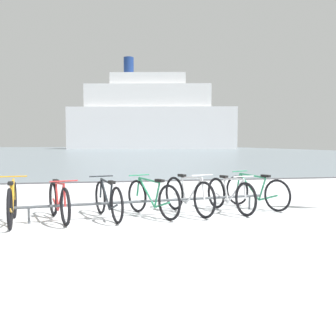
{
  "coord_description": "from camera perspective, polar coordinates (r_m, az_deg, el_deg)",
  "views": [
    {
      "loc": [
        -1.79,
        -3.51,
        1.37
      ],
      "look_at": [
        -0.2,
        4.75,
        0.82
      ],
      "focal_mm": 41.13,
      "sensor_mm": 36.0,
      "label": 1
    }
  ],
  "objects": [
    {
      "name": "ground",
      "position": [
        57.45,
        -9.1,
        2.33
      ],
      "size": [
        80.0,
        132.0,
        0.08
      ],
      "color": "white"
    },
    {
      "name": "bike_rack",
      "position": [
        7.23,
        -2.73,
        -4.99
      ],
      "size": [
        4.7,
        0.71,
        0.31
      ],
      "color": "#4C5156",
      "rests_on": "ground"
    },
    {
      "name": "bicycle_0",
      "position": [
        7.06,
        -22.09,
        -4.81
      ],
      "size": [
        0.46,
        1.69,
        0.78
      ],
      "color": "black",
      "rests_on": "ground"
    },
    {
      "name": "bicycle_1",
      "position": [
        7.04,
        -15.87,
        -4.8
      ],
      "size": [
        0.6,
        1.58,
        0.75
      ],
      "color": "black",
      "rests_on": "ground"
    },
    {
      "name": "bicycle_2",
      "position": [
        7.07,
        -8.88,
        -4.67
      ],
      "size": [
        0.57,
        1.61,
        0.75
      ],
      "color": "black",
      "rests_on": "ground"
    },
    {
      "name": "bicycle_3",
      "position": [
        7.2,
        -2.37,
        -4.46
      ],
      "size": [
        0.8,
        1.52,
        0.75
      ],
      "color": "black",
      "rests_on": "ground"
    },
    {
      "name": "bicycle_4",
      "position": [
        7.44,
        3.07,
        -4.06
      ],
      "size": [
        0.68,
        1.64,
        0.79
      ],
      "color": "black",
      "rests_on": "ground"
    },
    {
      "name": "bicycle_5",
      "position": [
        7.71,
        9.21,
        -3.96
      ],
      "size": [
        0.57,
        1.6,
        0.75
      ],
      "color": "black",
      "rests_on": "ground"
    },
    {
      "name": "bicycle_6",
      "position": [
        8.29,
        12.91,
        -3.43
      ],
      "size": [
        0.81,
        1.57,
        0.76
      ],
      "color": "black",
      "rests_on": "ground"
    },
    {
      "name": "ferry_ship",
      "position": [
        85.48,
        -2.43,
        7.36
      ],
      "size": [
        37.05,
        19.16,
        19.95
      ],
      "color": "white",
      "rests_on": "ground"
    }
  ]
}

